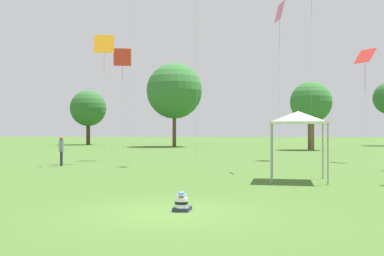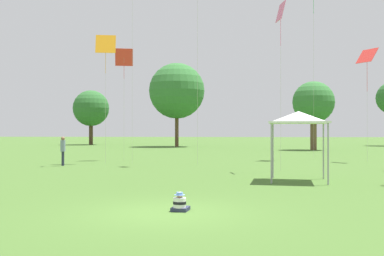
{
  "view_description": "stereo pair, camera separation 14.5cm",
  "coord_description": "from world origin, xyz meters",
  "px_view_note": "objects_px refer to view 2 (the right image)",
  "views": [
    {
      "loc": [
        1.7,
        -11.91,
        2.2
      ],
      "look_at": [
        0.11,
        6.62,
        2.32
      ],
      "focal_mm": 42.0,
      "sensor_mm": 36.0,
      "label": 1
    },
    {
      "loc": [
        1.84,
        -11.89,
        2.2
      ],
      "look_at": [
        0.11,
        6.62,
        2.32
      ],
      "focal_mm": 42.0,
      "sensor_mm": 36.0,
      "label": 2
    }
  ],
  "objects_px": {
    "distant_tree_1": "(91,108)",
    "kite_3": "(106,46)",
    "kite_9": "(367,58)",
    "canopy_tent": "(299,118)",
    "seated_toddler": "(180,204)",
    "distant_tree_2": "(177,91)",
    "kite_8": "(124,59)",
    "distant_tree_0": "(313,103)",
    "person_standing_0": "(63,148)",
    "kite_4": "(281,16)"
  },
  "relations": [
    {
      "from": "canopy_tent",
      "to": "kite_3",
      "type": "distance_m",
      "value": 16.03
    },
    {
      "from": "kite_3",
      "to": "distant_tree_0",
      "type": "xyz_separation_m",
      "value": [
        17.8,
        22.82,
        -2.55
      ]
    },
    {
      "from": "person_standing_0",
      "to": "kite_3",
      "type": "bearing_deg",
      "value": 151.07
    },
    {
      "from": "seated_toddler",
      "to": "canopy_tent",
      "type": "bearing_deg",
      "value": 68.79
    },
    {
      "from": "kite_3",
      "to": "kite_8",
      "type": "distance_m",
      "value": 3.55
    },
    {
      "from": "distant_tree_0",
      "to": "distant_tree_1",
      "type": "bearing_deg",
      "value": 152.05
    },
    {
      "from": "seated_toddler",
      "to": "person_standing_0",
      "type": "relative_size",
      "value": 0.33
    },
    {
      "from": "distant_tree_2",
      "to": "canopy_tent",
      "type": "bearing_deg",
      "value": -75.65
    },
    {
      "from": "canopy_tent",
      "to": "distant_tree_2",
      "type": "height_order",
      "value": "distant_tree_2"
    },
    {
      "from": "person_standing_0",
      "to": "canopy_tent",
      "type": "height_order",
      "value": "canopy_tent"
    },
    {
      "from": "distant_tree_1",
      "to": "distant_tree_2",
      "type": "relative_size",
      "value": 0.74
    },
    {
      "from": "distant_tree_0",
      "to": "kite_3",
      "type": "bearing_deg",
      "value": -127.96
    },
    {
      "from": "person_standing_0",
      "to": "distant_tree_2",
      "type": "relative_size",
      "value": 0.16
    },
    {
      "from": "person_standing_0",
      "to": "kite_9",
      "type": "bearing_deg",
      "value": 116.8
    },
    {
      "from": "canopy_tent",
      "to": "distant_tree_1",
      "type": "distance_m",
      "value": 55.76
    },
    {
      "from": "canopy_tent",
      "to": "kite_9",
      "type": "relative_size",
      "value": 0.38
    },
    {
      "from": "canopy_tent",
      "to": "distant_tree_2",
      "type": "relative_size",
      "value": 0.26
    },
    {
      "from": "seated_toddler",
      "to": "kite_3",
      "type": "bearing_deg",
      "value": 120.17
    },
    {
      "from": "canopy_tent",
      "to": "distant_tree_2",
      "type": "xyz_separation_m",
      "value": [
        -10.76,
        42.06,
        5.0
      ]
    },
    {
      "from": "distant_tree_2",
      "to": "kite_3",
      "type": "bearing_deg",
      "value": -91.34
    },
    {
      "from": "canopy_tent",
      "to": "kite_8",
      "type": "relative_size",
      "value": 0.36
    },
    {
      "from": "distant_tree_2",
      "to": "distant_tree_0",
      "type": "bearing_deg",
      "value": -28.88
    },
    {
      "from": "kite_8",
      "to": "distant_tree_0",
      "type": "bearing_deg",
      "value": -99.79
    },
    {
      "from": "kite_3",
      "to": "distant_tree_2",
      "type": "relative_size",
      "value": 0.75
    },
    {
      "from": "distant_tree_0",
      "to": "distant_tree_2",
      "type": "relative_size",
      "value": 0.68
    },
    {
      "from": "kite_8",
      "to": "distant_tree_2",
      "type": "xyz_separation_m",
      "value": [
        0.35,
        28.71,
        0.09
      ]
    },
    {
      "from": "seated_toddler",
      "to": "canopy_tent",
      "type": "xyz_separation_m",
      "value": [
        4.29,
        7.73,
        2.56
      ]
    },
    {
      "from": "seated_toddler",
      "to": "kite_8",
      "type": "height_order",
      "value": "kite_8"
    },
    {
      "from": "distant_tree_1",
      "to": "kite_8",
      "type": "bearing_deg",
      "value": -68.34
    },
    {
      "from": "canopy_tent",
      "to": "distant_tree_0",
      "type": "relative_size",
      "value": 0.39
    },
    {
      "from": "person_standing_0",
      "to": "seated_toddler",
      "type": "bearing_deg",
      "value": 42.6
    },
    {
      "from": "kite_4",
      "to": "kite_8",
      "type": "distance_m",
      "value": 13.78
    },
    {
      "from": "kite_3",
      "to": "kite_9",
      "type": "height_order",
      "value": "kite_3"
    },
    {
      "from": "distant_tree_1",
      "to": "kite_3",
      "type": "bearing_deg",
      "value": -70.61
    },
    {
      "from": "kite_3",
      "to": "distant_tree_2",
      "type": "bearing_deg",
      "value": 122.1
    },
    {
      "from": "canopy_tent",
      "to": "kite_4",
      "type": "distance_m",
      "value": 7.56
    },
    {
      "from": "seated_toddler",
      "to": "kite_9",
      "type": "height_order",
      "value": "kite_9"
    },
    {
      "from": "seated_toddler",
      "to": "kite_8",
      "type": "distance_m",
      "value": 23.39
    },
    {
      "from": "kite_9",
      "to": "distant_tree_1",
      "type": "bearing_deg",
      "value": -130.06
    },
    {
      "from": "person_standing_0",
      "to": "kite_4",
      "type": "bearing_deg",
      "value": 90.44
    },
    {
      "from": "seated_toddler",
      "to": "kite_3",
      "type": "xyz_separation_m",
      "value": [
        -7.22,
        17.58,
        7.79
      ]
    },
    {
      "from": "distant_tree_2",
      "to": "person_standing_0",
      "type": "bearing_deg",
      "value": -94.61
    },
    {
      "from": "kite_8",
      "to": "distant_tree_2",
      "type": "relative_size",
      "value": 0.72
    },
    {
      "from": "kite_4",
      "to": "distant_tree_0",
      "type": "relative_size",
      "value": 1.17
    },
    {
      "from": "kite_8",
      "to": "kite_9",
      "type": "bearing_deg",
      "value": -148.65
    },
    {
      "from": "canopy_tent",
      "to": "kite_3",
      "type": "xyz_separation_m",
      "value": [
        -11.52,
        9.84,
        5.23
      ]
    },
    {
      "from": "distant_tree_1",
      "to": "seated_toddler",
      "type": "bearing_deg",
      "value": -69.69
    },
    {
      "from": "seated_toddler",
      "to": "distant_tree_2",
      "type": "height_order",
      "value": "distant_tree_2"
    },
    {
      "from": "seated_toddler",
      "to": "kite_4",
      "type": "bearing_deg",
      "value": 80.15
    },
    {
      "from": "kite_3",
      "to": "kite_9",
      "type": "bearing_deg",
      "value": 43.54
    }
  ]
}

